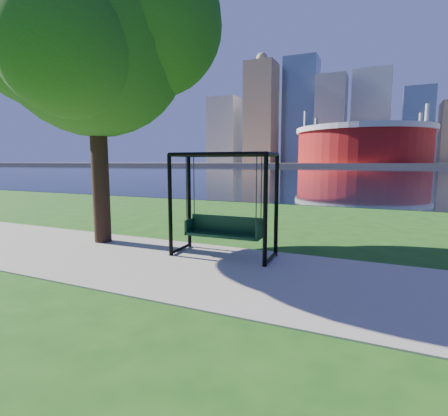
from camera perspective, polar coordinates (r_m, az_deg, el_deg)
The scene contains 8 objects.
ground at distance 8.09m, azimuth 1.36°, elevation -9.34°, with size 900.00×900.00×0.00m, color #1E5114.
path at distance 7.65m, azimuth -0.13°, elevation -10.22°, with size 120.00×4.00×0.03m, color #9E937F.
river at distance 109.20m, azimuth 23.00°, elevation 5.63°, with size 900.00×180.00×0.02m, color black.
far_bank at distance 313.15m, azimuth 24.09°, elevation 6.55°, with size 900.00×228.00×2.00m, color #937F60.
stadium at distance 242.77m, azimuth 21.70°, elevation 9.72°, with size 83.00×83.00×32.00m.
skyline at distance 328.32m, azimuth 23.68°, elevation 12.69°, with size 392.00×66.00×96.50m.
swing at distance 8.60m, azimuth -0.05°, elevation 0.15°, with size 2.55×1.18×2.58m.
park_tree at distance 11.33m, azimuth -20.46°, elevation 24.92°, with size 6.75×6.10×8.39m.
Camera 1 is at (3.04, -7.13, 2.34)m, focal length 28.00 mm.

